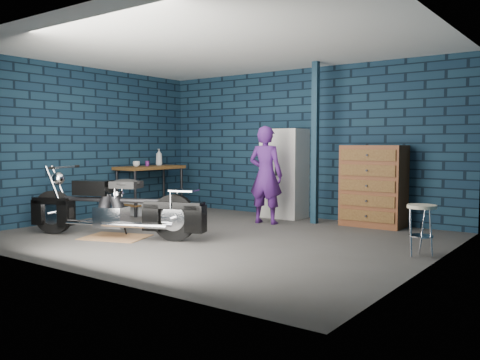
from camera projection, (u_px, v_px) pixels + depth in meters
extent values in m
plane|color=#43413F|center=(217.00, 237.00, 7.33)|extent=(6.00, 6.00, 0.00)
cube|color=#0F2133|center=(302.00, 143.00, 9.25)|extent=(6.00, 0.02, 2.70)
cube|color=#0F2133|center=(85.00, 143.00, 9.00)|extent=(0.02, 5.00, 2.70)
cube|color=#0F2133|center=(433.00, 142.00, 5.47)|extent=(0.02, 5.00, 2.70)
cube|color=silver|center=(216.00, 47.00, 7.14)|extent=(6.00, 5.00, 0.02)
cube|color=#122A39|center=(315.00, 143.00, 8.48)|extent=(0.10, 0.10, 2.70)
cube|color=brown|center=(151.00, 189.00, 9.90)|extent=(0.60, 1.40, 0.91)
cube|color=#9B6F43|center=(116.00, 237.00, 7.26)|extent=(1.05, 0.92, 0.01)
imported|color=#471C69|center=(266.00, 175.00, 8.50)|extent=(0.64, 0.46, 1.63)
cube|color=gray|center=(137.00, 207.00, 9.60)|extent=(0.44, 0.32, 0.28)
cube|color=silver|center=(284.00, 173.00, 9.20)|extent=(0.75, 0.54, 1.61)
cube|color=brown|center=(373.00, 186.00, 8.21)|extent=(0.99, 0.55, 1.32)
imported|color=beige|center=(136.00, 164.00, 9.60)|extent=(0.15, 0.15, 0.10)
cylinder|color=#5B1862|center=(147.00, 164.00, 9.84)|extent=(0.08, 0.08, 0.10)
imported|color=gray|center=(159.00, 157.00, 10.21)|extent=(0.17, 0.17, 0.33)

